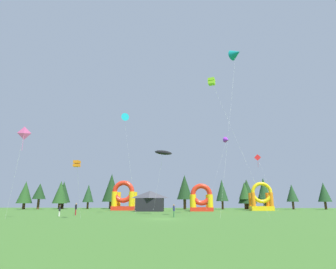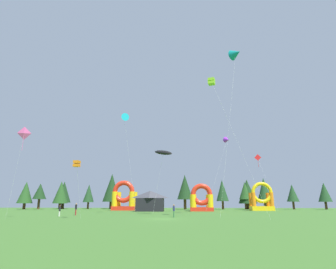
% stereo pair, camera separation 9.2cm
% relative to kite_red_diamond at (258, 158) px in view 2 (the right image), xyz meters
% --- Properties ---
extents(ground_plane, '(120.00, 120.00, 0.00)m').
position_rel_kite_red_diamond_xyz_m(ground_plane, '(-17.95, -23.59, -10.89)').
color(ground_plane, '#3D6B28').
extents(kite_red_diamond, '(2.65, 4.42, 11.47)m').
position_rel_kite_red_diamond_xyz_m(kite_red_diamond, '(0.00, 0.00, 0.00)').
color(kite_red_diamond, red).
rests_on(kite_red_diamond, ground_plane).
extents(kite_lime_box, '(6.73, 2.65, 19.33)m').
position_rel_kite_red_diamond_xyz_m(kite_lime_box, '(-11.35, -21.59, 7.95)').
color(kite_lime_box, '#8CD826').
rests_on(kite_lime_box, ground_plane).
extents(kite_orange_box, '(0.79, 2.47, 7.21)m').
position_rel_kite_red_diamond_xyz_m(kite_orange_box, '(-29.23, -24.20, -4.09)').
color(kite_orange_box, orange).
rests_on(kite_orange_box, ground_plane).
extents(kite_black_parafoil, '(3.72, 3.19, 10.97)m').
position_rel_kite_red_diamond_xyz_m(kite_black_parafoil, '(-19.00, -12.52, -0.73)').
color(kite_black_parafoil, black).
rests_on(kite_black_parafoil, ground_plane).
extents(kite_cyan_delta, '(3.36, 2.16, 17.78)m').
position_rel_kite_red_diamond_xyz_m(kite_cyan_delta, '(-26.37, -10.59, 6.16)').
color(kite_cyan_delta, '#19B7CC').
rests_on(kite_cyan_delta, ground_plane).
extents(kite_purple_delta, '(6.45, 4.15, 16.38)m').
position_rel_kite_red_diamond_xyz_m(kite_purple_delta, '(-5.79, 2.85, 4.70)').
color(kite_purple_delta, purple).
rests_on(kite_purple_delta, ground_plane).
extents(kite_teal_delta, '(5.34, 4.82, 26.89)m').
position_rel_kite_red_diamond_xyz_m(kite_teal_delta, '(-6.67, -16.68, 15.09)').
color(kite_teal_delta, '#0C7F7A').
rests_on(kite_teal_delta, ground_plane).
extents(kite_pink_diamond, '(2.29, 1.38, 11.23)m').
position_rel_kite_red_diamond_xyz_m(kite_pink_diamond, '(-36.15, -25.21, -0.32)').
color(kite_pink_diamond, '#EA599E').
rests_on(kite_pink_diamond, ground_plane).
extents(person_midfield, '(0.31, 0.31, 1.54)m').
position_rel_kite_red_diamond_xyz_m(person_midfield, '(-33.56, -18.34, -9.97)').
color(person_midfield, silver).
rests_on(person_midfield, ground_plane).
extents(person_far_side, '(0.34, 0.34, 1.70)m').
position_rel_kite_red_diamond_xyz_m(person_far_side, '(-16.95, -19.82, -9.88)').
color(person_far_side, '#33723F').
rests_on(person_far_side, ground_plane).
extents(person_near_camera, '(0.44, 0.44, 1.82)m').
position_rel_kite_red_diamond_xyz_m(person_near_camera, '(-32.44, -15.06, -9.80)').
color(person_near_camera, '#B21E26').
rests_on(person_near_camera, ground_plane).
extents(inflatable_orange_dome, '(4.99, 4.73, 5.92)m').
position_rel_kite_red_diamond_xyz_m(inflatable_orange_dome, '(-11.81, 4.50, -8.73)').
color(inflatable_orange_dome, red).
rests_on(inflatable_orange_dome, ground_plane).
extents(inflatable_red_slide, '(5.10, 3.59, 6.55)m').
position_rel_kite_red_diamond_xyz_m(inflatable_red_slide, '(2.51, 9.24, -8.49)').
color(inflatable_red_slide, yellow).
rests_on(inflatable_red_slide, ground_plane).
extents(inflatable_yellow_castle, '(5.57, 4.96, 7.03)m').
position_rel_kite_red_diamond_xyz_m(inflatable_yellow_castle, '(-30.23, 9.79, -8.26)').
color(inflatable_yellow_castle, red).
rests_on(inflatable_yellow_castle, ground_plane).
extents(festival_tent, '(5.91, 3.00, 4.33)m').
position_rel_kite_red_diamond_xyz_m(festival_tent, '(-23.01, 2.53, -8.72)').
color(festival_tent, black).
rests_on(festival_tent, ground_plane).
extents(tree_row_0, '(4.10, 4.10, 7.51)m').
position_rel_kite_red_diamond_xyz_m(tree_row_0, '(-59.56, 17.12, -6.37)').
color(tree_row_0, '#4C331E').
rests_on(tree_row_0, ground_plane).
extents(tree_row_1, '(3.56, 3.56, 7.00)m').
position_rel_kite_red_diamond_xyz_m(tree_row_1, '(-55.77, 17.64, -6.10)').
color(tree_row_1, '#4C331E').
rests_on(tree_row_1, ground_plane).
extents(tree_row_2, '(4.20, 4.20, 7.82)m').
position_rel_kite_red_diamond_xyz_m(tree_row_2, '(-51.01, 20.44, -6.24)').
color(tree_row_2, '#4C331E').
rests_on(tree_row_2, ground_plane).
extents(tree_row_3, '(4.20, 4.20, 7.80)m').
position_rel_kite_red_diamond_xyz_m(tree_row_3, '(-50.97, 22.25, -6.15)').
color(tree_row_3, '#4C331E').
rests_on(tree_row_3, ground_plane).
extents(tree_row_4, '(3.10, 3.10, 6.86)m').
position_rel_kite_red_diamond_xyz_m(tree_row_4, '(-43.18, 21.39, -6.56)').
color(tree_row_4, '#4C331E').
rests_on(tree_row_4, ground_plane).
extents(tree_row_5, '(4.98, 4.98, 9.97)m').
position_rel_kite_red_diamond_xyz_m(tree_row_5, '(-36.75, 22.22, -4.94)').
color(tree_row_5, '#4C331E').
rests_on(tree_row_5, ground_plane).
extents(tree_row_6, '(4.18, 4.18, 9.23)m').
position_rel_kite_red_diamond_xyz_m(tree_row_6, '(-15.46, 18.40, -5.03)').
color(tree_row_6, '#4C331E').
rests_on(tree_row_6, ground_plane).
extents(tree_row_7, '(3.33, 3.33, 7.92)m').
position_rel_kite_red_diamond_xyz_m(tree_row_7, '(-5.27, 19.24, -5.89)').
color(tree_row_7, '#4C331E').
rests_on(tree_row_7, ground_plane).
extents(tree_row_8, '(3.36, 3.36, 7.35)m').
position_rel_kite_red_diamond_xyz_m(tree_row_8, '(1.07, 20.19, -5.96)').
color(tree_row_8, '#4C331E').
rests_on(tree_row_8, ground_plane).
extents(tree_row_9, '(5.02, 5.02, 8.05)m').
position_rel_kite_red_diamond_xyz_m(tree_row_9, '(1.80, 20.78, -6.13)').
color(tree_row_9, '#4C331E').
rests_on(tree_row_9, ground_plane).
extents(tree_row_10, '(3.98, 3.98, 8.46)m').
position_rel_kite_red_diamond_xyz_m(tree_row_10, '(6.35, 20.57, -5.75)').
color(tree_row_10, '#4C331E').
rests_on(tree_row_10, ground_plane).
extents(tree_row_11, '(3.20, 3.20, 6.64)m').
position_rel_kite_red_diamond_xyz_m(tree_row_11, '(13.89, 20.56, -6.60)').
color(tree_row_11, '#4C331E').
rests_on(tree_row_11, ground_plane).
extents(tree_row_12, '(3.41, 3.41, 7.10)m').
position_rel_kite_red_diamond_xyz_m(tree_row_12, '(22.15, 20.03, -6.38)').
color(tree_row_12, '#4C331E').
rests_on(tree_row_12, ground_plane).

